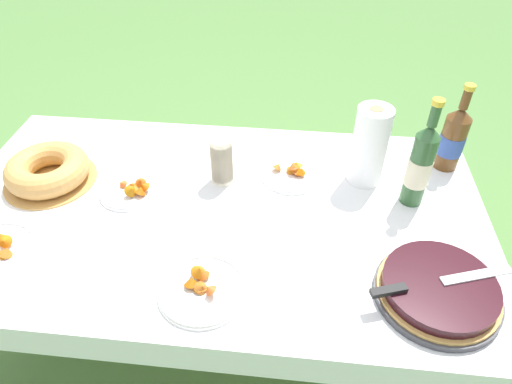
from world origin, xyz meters
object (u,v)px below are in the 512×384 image
at_px(serving_knife, 431,283).
at_px(paper_towel_roll, 369,146).
at_px(cup_stack, 221,160).
at_px(snack_plate_right, 202,288).
at_px(cider_bottle_amber, 453,138).
at_px(berry_tart, 438,290).
at_px(bundt_cake, 48,170).
at_px(cider_bottle_green, 420,165).
at_px(snack_plate_left, 131,190).
at_px(snack_plate_near, 292,173).

bearing_deg(serving_knife, paper_towel_roll, 85.88).
relative_size(cup_stack, snack_plate_right, 0.71).
bearing_deg(snack_plate_right, cider_bottle_amber, 40.28).
distance_m(cup_stack, paper_towel_roll, 0.47).
bearing_deg(serving_knife, berry_tart, -0.00).
height_order(bundt_cake, cider_bottle_green, cider_bottle_green).
distance_m(bundt_cake, snack_plate_right, 0.70).
distance_m(cider_bottle_green, paper_towel_roll, 0.17).
relative_size(snack_plate_left, paper_towel_roll, 0.72).
height_order(cider_bottle_green, snack_plate_right, cider_bottle_green).
relative_size(berry_tart, serving_knife, 0.86).
height_order(snack_plate_left, paper_towel_roll, paper_towel_roll).
height_order(snack_plate_left, snack_plate_right, snack_plate_left).
bearing_deg(snack_plate_left, cup_stack, 18.77).
height_order(snack_plate_right, paper_towel_roll, paper_towel_roll).
xyz_separation_m(snack_plate_near, paper_towel_roll, (0.24, 0.01, 0.12)).
relative_size(cup_stack, cider_bottle_green, 0.46).
xyz_separation_m(bundt_cake, snack_plate_near, (0.79, 0.11, -0.03)).
height_order(snack_plate_near, snack_plate_left, snack_plate_left).
distance_m(snack_plate_near, snack_plate_right, 0.54).
bearing_deg(berry_tart, cider_bottle_green, 91.46).
bearing_deg(cup_stack, snack_plate_left, -161.23).
xyz_separation_m(berry_tart, snack_plate_near, (-0.38, 0.45, -0.01)).
height_order(cup_stack, snack_plate_right, cup_stack).
distance_m(snack_plate_right, paper_towel_roll, 0.68).
bearing_deg(snack_plate_right, serving_knife, 3.72).
xyz_separation_m(berry_tart, paper_towel_roll, (-0.15, 0.46, 0.10)).
bearing_deg(snack_plate_right, berry_tart, 4.44).
distance_m(bundt_cake, snack_plate_near, 0.80).
xyz_separation_m(berry_tart, snack_plate_left, (-0.89, 0.31, -0.01)).
distance_m(bundt_cake, cider_bottle_amber, 1.33).
distance_m(snack_plate_near, paper_towel_roll, 0.26).
distance_m(bundt_cake, snack_plate_left, 0.29).
bearing_deg(cider_bottle_green, cup_stack, 176.52).
relative_size(cider_bottle_green, snack_plate_right, 1.54).
bearing_deg(cider_bottle_amber, bundt_cake, -170.31).
relative_size(cup_stack, snack_plate_left, 0.86).
xyz_separation_m(berry_tart, cider_bottle_green, (-0.01, 0.37, 0.11)).
relative_size(bundt_cake, snack_plate_right, 1.28).
relative_size(berry_tart, snack_plate_right, 1.36).
bearing_deg(berry_tart, cider_bottle_amber, 76.70).
relative_size(cup_stack, cider_bottle_amber, 0.54).
relative_size(bundt_cake, snack_plate_near, 1.47).
bearing_deg(snack_plate_left, snack_plate_near, 15.54).
distance_m(cider_bottle_amber, paper_towel_roll, 0.30).
bearing_deg(cider_bottle_amber, snack_plate_near, -167.56).
bearing_deg(snack_plate_right, paper_towel_roll, 49.04).
bearing_deg(cider_bottle_green, cider_bottle_amber, 54.00).
distance_m(serving_knife, cup_stack, 0.72).
height_order(berry_tart, snack_plate_right, berry_tart).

